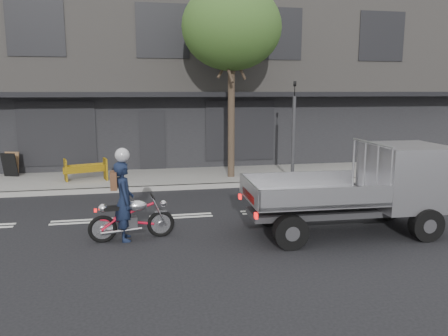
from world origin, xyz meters
TOP-DOWN VIEW (x-y plane):
  - ground at (0.00, 0.00)m, footprint 80.00×80.00m
  - sidewalk at (0.00, 4.70)m, footprint 32.00×3.20m
  - kerb at (0.00, 3.10)m, footprint 32.00×0.20m
  - building_main at (0.00, 11.30)m, footprint 26.00×10.00m
  - street_tree at (2.20, 4.20)m, footprint 3.40×3.40m
  - traffic_light_pole at (4.20, 3.35)m, footprint 0.12×0.12m
  - motorcycle at (-1.20, -1.55)m, footprint 1.85×0.54m
  - rider at (-1.35, -1.55)m, footprint 0.48×0.67m
  - flatbed_ute at (4.55, -2.04)m, footprint 4.53×1.97m
  - construction_barrier at (-2.83, 4.26)m, footprint 1.51×0.93m
  - sandwich_board at (-5.57, 5.63)m, footprint 0.63×0.52m

SIDE VIEW (x-z plane):
  - ground at x=0.00m, z-range 0.00..0.00m
  - sidewalk at x=0.00m, z-range 0.00..0.15m
  - kerb at x=0.00m, z-range 0.00..0.15m
  - motorcycle at x=-1.20m, z-range 0.01..0.96m
  - construction_barrier at x=-2.83m, z-range 0.15..0.94m
  - sandwich_board at x=-5.57m, z-range 0.15..1.01m
  - rider at x=-1.35m, z-range 0.00..1.72m
  - flatbed_ute at x=4.55m, z-range 0.15..2.22m
  - traffic_light_pole at x=4.20m, z-range -0.10..3.40m
  - building_main at x=0.00m, z-range 0.00..8.00m
  - street_tree at x=2.20m, z-range 1.90..8.65m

